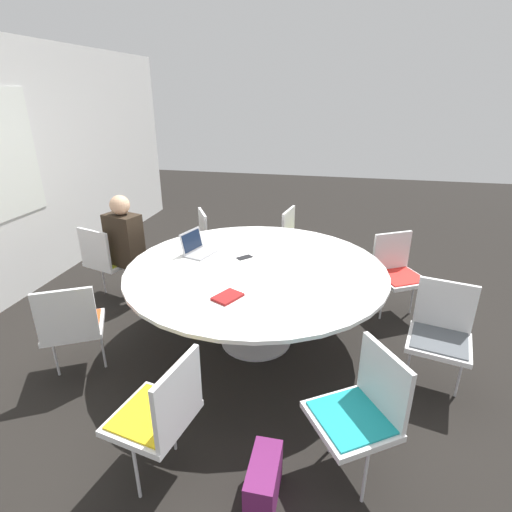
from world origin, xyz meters
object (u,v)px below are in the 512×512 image
Objects in this scene: chair_3 at (362,407)px; person_0 at (126,242)px; chair_0 at (106,257)px; laptop at (197,248)px; chair_6 at (298,238)px; cell_phone at (245,257)px; chair_7 at (214,238)px; chair_4 at (441,330)px; chair_5 at (397,269)px; chair_1 at (71,323)px; handbag at (264,482)px; chair_2 at (161,411)px; spiral_notebook at (228,297)px.

person_0 is at bearing 21.48° from chair_3.
chair_0 is 2.51× the size of laptop.
chair_6 is 1.39m from cell_phone.
chair_7 is 0.71× the size of person_0.
chair_4 is 1.10m from chair_5.
chair_0 is 1.00× the size of chair_1.
handbag is at bearing 13.43° from chair_6.
handbag is (-1.70, -0.51, -0.62)m from cell_phone.
chair_0 is 1.26m from chair_7.
spiral_notebook is at bearing 2.32° from chair_2.
chair_7 reaches higher than handbag.
chair_1 is 1.00× the size of chair_7.
chair_5 is 1.58m from cell_phone.
chair_2 is 3.32× the size of spiral_notebook.
chair_0 is at bearing 93.29° from laptop.
chair_4 is 2.20m from chair_6.
chair_2 is 0.71× the size of person_0.
spiral_notebook is (-0.31, 1.57, 0.26)m from chair_4.
laptop is (-0.28, -1.15, 0.31)m from chair_0.
chair_7 is (2.77, 0.57, 0.00)m from chair_2.
chair_5 reaches higher than cell_phone.
chair_4 reaches higher than cell_phone.
chair_4 is 1.00× the size of chair_6.
chair_4 is 5.64× the size of cell_phone.
handbag is (-1.71, -0.97, -0.67)m from laptop.
chair_5 is (2.02, -0.41, 0.00)m from chair_3.
chair_0 and chair_6 have the same top height.
spiral_notebook is 1.70× the size of cell_phone.
chair_7 is (2.51, 1.67, 0.00)m from chair_3.
chair_1 is at bearing -22.90° from chair_6.
chair_4 is at bearing 71.14° from chair_5.
chair_5 is at bearing 2.79° from chair_1.
chair_2 is 2.51× the size of laptop.
chair_0 is 3.12m from chair_3.
person_0 is at bearing 52.97° from spiral_notebook.
chair_7 is 1.09m from person_0.
chair_3 reaches higher than cell_phone.
chair_1 and chair_4 have the same top height.
chair_5 is at bearing -44.55° from spiral_notebook.
chair_7 is at bearing -42.42° from chair_5.
chair_3 is 1.00× the size of chair_4.
chair_2 reaches higher than handbag.
cell_phone is (-0.01, -0.46, -0.05)m from laptop.
spiral_notebook is at bearing 23.65° from chair_3.
chair_7 is 5.64× the size of cell_phone.
laptop reaches higher than handbag.
spiral_notebook reaches higher than cell_phone.
chair_2 is at bearing -17.64° from chair_7.
chair_4 is at bearing -18.64° from chair_1.
spiral_notebook is (-1.39, 1.37, 0.26)m from chair_5.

